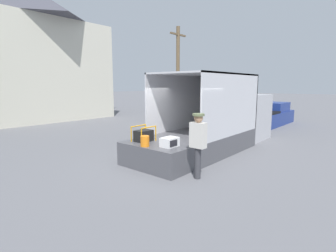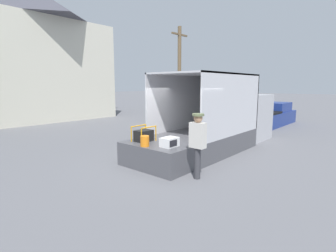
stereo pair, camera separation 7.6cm
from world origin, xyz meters
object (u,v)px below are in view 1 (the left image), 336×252
at_px(box_truck, 226,123).
at_px(portable_generator, 144,135).
at_px(microwave, 170,142).
at_px(orange_bucket, 145,141).
at_px(utility_pole, 178,71).
at_px(worker_person, 198,139).
at_px(pickup_truck_blue, 268,115).

bearing_deg(box_truck, portable_generator, 172.70).
xyz_separation_m(microwave, orange_bucket, (-0.45, 0.59, 0.02)).
distance_m(box_truck, utility_pole, 9.80).
height_order(worker_person, utility_pole, utility_pole).
height_order(microwave, pickup_truck_blue, pickup_truck_blue).
relative_size(microwave, pickup_truck_blue, 0.11).
bearing_deg(portable_generator, utility_pole, 33.03).
bearing_deg(pickup_truck_blue, portable_generator, -179.55).
xyz_separation_m(microwave, worker_person, (0.02, -1.00, 0.24)).
bearing_deg(worker_person, microwave, 90.97).
relative_size(microwave, portable_generator, 0.75).
bearing_deg(pickup_truck_blue, microwave, -173.99).
bearing_deg(orange_bucket, utility_pole, 33.83).
bearing_deg(portable_generator, orange_bucket, -132.99).
height_order(box_truck, worker_person, box_truck).
xyz_separation_m(orange_bucket, utility_pole, (10.92, 7.32, 2.73)).
distance_m(microwave, portable_generator, 1.15).
relative_size(portable_generator, pickup_truck_blue, 0.14).
relative_size(portable_generator, orange_bucket, 2.14).
xyz_separation_m(portable_generator, pickup_truck_blue, (11.68, 0.09, -0.36)).
bearing_deg(utility_pole, orange_bucket, -146.17).
height_order(portable_generator, worker_person, worker_person).
xyz_separation_m(box_truck, utility_pole, (5.89, 7.35, 2.73)).
distance_m(box_truck, worker_person, 4.83).
distance_m(box_truck, portable_generator, 4.56).
bearing_deg(box_truck, utility_pole, 51.30).
xyz_separation_m(worker_person, pickup_truck_blue, (11.72, 2.24, -0.54)).
distance_m(worker_person, utility_pole, 13.97).
height_order(microwave, utility_pole, utility_pole).
bearing_deg(microwave, portable_generator, 87.06).
height_order(microwave, portable_generator, portable_generator).
bearing_deg(portable_generator, worker_person, -91.12).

